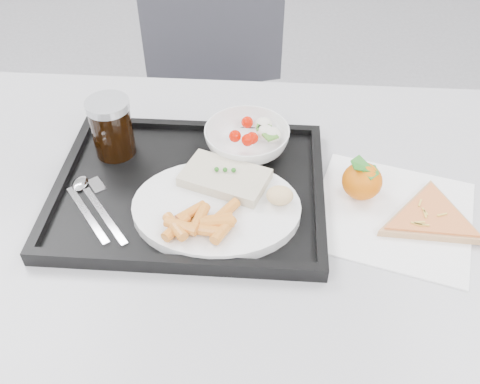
{
  "coord_description": "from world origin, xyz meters",
  "views": [
    {
      "loc": [
        0.02,
        -0.33,
        1.38
      ],
      "look_at": [
        -0.03,
        0.32,
        0.77
      ],
      "focal_mm": 40.0,
      "sensor_mm": 36.0,
      "label": 1
    }
  ],
  "objects_px": {
    "cola_glass": "(112,127)",
    "salad_bowl": "(247,140)",
    "tangerine": "(362,181)",
    "pizza_slice": "(431,218)",
    "chair": "(211,85)",
    "dinner_plate": "(216,208)",
    "table": "(255,237)",
    "tray": "(190,190)"
  },
  "relations": [
    {
      "from": "tray",
      "to": "cola_glass",
      "type": "bearing_deg",
      "value": 149.67
    },
    {
      "from": "tangerine",
      "to": "dinner_plate",
      "type": "bearing_deg",
      "value": -163.71
    },
    {
      "from": "cola_glass",
      "to": "tangerine",
      "type": "relative_size",
      "value": 1.25
    },
    {
      "from": "pizza_slice",
      "to": "dinner_plate",
      "type": "bearing_deg",
      "value": -177.43
    },
    {
      "from": "table",
      "to": "tray",
      "type": "xyz_separation_m",
      "value": [
        -0.11,
        0.03,
        0.08
      ]
    },
    {
      "from": "salad_bowl",
      "to": "chair",
      "type": "bearing_deg",
      "value": 103.39
    },
    {
      "from": "salad_bowl",
      "to": "cola_glass",
      "type": "bearing_deg",
      "value": -175.07
    },
    {
      "from": "tray",
      "to": "dinner_plate",
      "type": "distance_m",
      "value": 0.08
    },
    {
      "from": "tangerine",
      "to": "pizza_slice",
      "type": "distance_m",
      "value": 0.12
    },
    {
      "from": "table",
      "to": "salad_bowl",
      "type": "xyz_separation_m",
      "value": [
        -0.02,
        0.14,
        0.11
      ]
    },
    {
      "from": "table",
      "to": "chair",
      "type": "bearing_deg",
      "value": 102.65
    },
    {
      "from": "cola_glass",
      "to": "tray",
      "type": "bearing_deg",
      "value": -30.33
    },
    {
      "from": "tray",
      "to": "dinner_plate",
      "type": "height_order",
      "value": "dinner_plate"
    },
    {
      "from": "chair",
      "to": "tangerine",
      "type": "bearing_deg",
      "value": -63.59
    },
    {
      "from": "dinner_plate",
      "to": "salad_bowl",
      "type": "distance_m",
      "value": 0.17
    },
    {
      "from": "table",
      "to": "chair",
      "type": "xyz_separation_m",
      "value": [
        -0.16,
        0.72,
        -0.15
      ]
    },
    {
      "from": "table",
      "to": "cola_glass",
      "type": "relative_size",
      "value": 11.11
    },
    {
      "from": "salad_bowl",
      "to": "cola_glass",
      "type": "xyz_separation_m",
      "value": [
        -0.24,
        -0.02,
        0.03
      ]
    },
    {
      "from": "table",
      "to": "dinner_plate",
      "type": "height_order",
      "value": "dinner_plate"
    },
    {
      "from": "table",
      "to": "tangerine",
      "type": "xyz_separation_m",
      "value": [
        0.17,
        0.04,
        0.1
      ]
    },
    {
      "from": "dinner_plate",
      "to": "salad_bowl",
      "type": "relative_size",
      "value": 1.78
    },
    {
      "from": "tangerine",
      "to": "cola_glass",
      "type": "bearing_deg",
      "value": 170.46
    },
    {
      "from": "tangerine",
      "to": "chair",
      "type": "bearing_deg",
      "value": 116.41
    },
    {
      "from": "chair",
      "to": "salad_bowl",
      "type": "bearing_deg",
      "value": -76.61
    },
    {
      "from": "table",
      "to": "cola_glass",
      "type": "bearing_deg",
      "value": 155.67
    },
    {
      "from": "cola_glass",
      "to": "pizza_slice",
      "type": "bearing_deg",
      "value": -13.12
    },
    {
      "from": "table",
      "to": "cola_glass",
      "type": "distance_m",
      "value": 0.32
    },
    {
      "from": "cola_glass",
      "to": "tangerine",
      "type": "height_order",
      "value": "cola_glass"
    },
    {
      "from": "table",
      "to": "chair",
      "type": "distance_m",
      "value": 0.75
    },
    {
      "from": "cola_glass",
      "to": "salad_bowl",
      "type": "bearing_deg",
      "value": 4.93
    },
    {
      "from": "dinner_plate",
      "to": "cola_glass",
      "type": "distance_m",
      "value": 0.25
    },
    {
      "from": "chair",
      "to": "dinner_plate",
      "type": "bearing_deg",
      "value": -82.38
    },
    {
      "from": "tangerine",
      "to": "tray",
      "type": "bearing_deg",
      "value": -177.5
    },
    {
      "from": "table",
      "to": "pizza_slice",
      "type": "relative_size",
      "value": 4.66
    },
    {
      "from": "tray",
      "to": "tangerine",
      "type": "height_order",
      "value": "tangerine"
    },
    {
      "from": "table",
      "to": "pizza_slice",
      "type": "bearing_deg",
      "value": -1.81
    },
    {
      "from": "pizza_slice",
      "to": "tray",
      "type": "bearing_deg",
      "value": 174.1
    },
    {
      "from": "chair",
      "to": "dinner_plate",
      "type": "height_order",
      "value": "chair"
    },
    {
      "from": "table",
      "to": "cola_glass",
      "type": "xyz_separation_m",
      "value": [
        -0.26,
        0.12,
        0.14
      ]
    },
    {
      "from": "chair",
      "to": "pizza_slice",
      "type": "bearing_deg",
      "value": -58.67
    },
    {
      "from": "cola_glass",
      "to": "tangerine",
      "type": "distance_m",
      "value": 0.44
    },
    {
      "from": "chair",
      "to": "cola_glass",
      "type": "xyz_separation_m",
      "value": [
        -0.1,
        -0.6,
        0.28
      ]
    }
  ]
}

